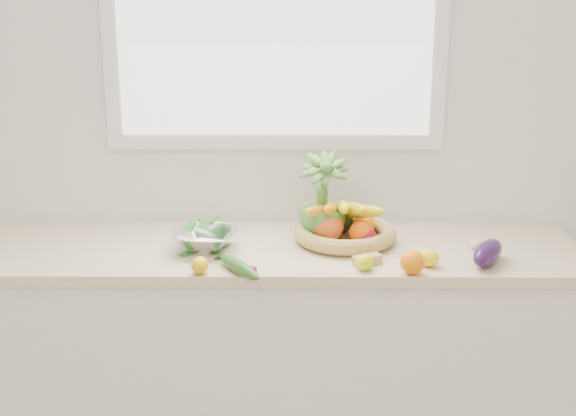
{
  "coord_description": "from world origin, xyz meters",
  "views": [
    {
      "loc": [
        0.07,
        -0.83,
        1.89
      ],
      "look_at": [
        0.05,
        1.93,
        1.05
      ],
      "focal_mm": 50.0,
      "sensor_mm": 36.0,
      "label": 1
    }
  ],
  "objects_px": {
    "apple": "(365,237)",
    "eggplant": "(488,253)",
    "fruit_basket": "(344,228)",
    "cucumber": "(239,267)",
    "potted_herb": "(322,198)",
    "colander_with_spinach": "(205,234)"
  },
  "relations": [
    {
      "from": "fruit_basket",
      "to": "potted_herb",
      "type": "bearing_deg",
      "value": 170.59
    },
    {
      "from": "apple",
      "to": "eggplant",
      "type": "relative_size",
      "value": 0.39
    },
    {
      "from": "apple",
      "to": "colander_with_spinach",
      "type": "bearing_deg",
      "value": -176.67
    },
    {
      "from": "eggplant",
      "to": "cucumber",
      "type": "distance_m",
      "value": 0.85
    },
    {
      "from": "eggplant",
      "to": "apple",
      "type": "bearing_deg",
      "value": 157.28
    },
    {
      "from": "cucumber",
      "to": "fruit_basket",
      "type": "distance_m",
      "value": 0.49
    },
    {
      "from": "eggplant",
      "to": "cucumber",
      "type": "relative_size",
      "value": 0.82
    },
    {
      "from": "potted_herb",
      "to": "cucumber",
      "type": "bearing_deg",
      "value": -130.49
    },
    {
      "from": "eggplant",
      "to": "colander_with_spinach",
      "type": "height_order",
      "value": "colander_with_spinach"
    },
    {
      "from": "potted_herb",
      "to": "colander_with_spinach",
      "type": "bearing_deg",
      "value": -165.74
    },
    {
      "from": "colander_with_spinach",
      "to": "fruit_basket",
      "type": "bearing_deg",
      "value": 10.57
    },
    {
      "from": "fruit_basket",
      "to": "eggplant",
      "type": "bearing_deg",
      "value": -25.82
    },
    {
      "from": "fruit_basket",
      "to": "apple",
      "type": "bearing_deg",
      "value": -40.6
    },
    {
      "from": "apple",
      "to": "eggplant",
      "type": "bearing_deg",
      "value": -22.72
    },
    {
      "from": "potted_herb",
      "to": "colander_with_spinach",
      "type": "distance_m",
      "value": 0.45
    },
    {
      "from": "apple",
      "to": "colander_with_spinach",
      "type": "relative_size",
      "value": 0.31
    },
    {
      "from": "apple",
      "to": "cucumber",
      "type": "bearing_deg",
      "value": -149.15
    },
    {
      "from": "fruit_basket",
      "to": "cucumber",
      "type": "bearing_deg",
      "value": -138.76
    },
    {
      "from": "eggplant",
      "to": "fruit_basket",
      "type": "relative_size",
      "value": 0.54
    },
    {
      "from": "cucumber",
      "to": "eggplant",
      "type": "bearing_deg",
      "value": 6.24
    },
    {
      "from": "cucumber",
      "to": "potted_herb",
      "type": "distance_m",
      "value": 0.47
    },
    {
      "from": "apple",
      "to": "potted_herb",
      "type": "distance_m",
      "value": 0.21
    }
  ]
}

